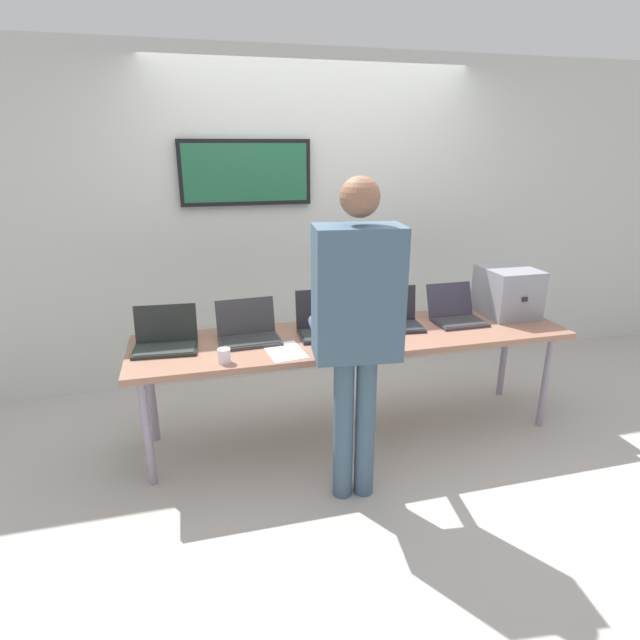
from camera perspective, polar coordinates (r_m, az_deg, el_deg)
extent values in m
cube|color=#B9B3AC|center=(3.69, 3.61, -12.52)|extent=(8.00, 8.00, 0.04)
cube|color=silver|center=(4.28, -0.78, 10.78)|extent=(8.00, 0.06, 2.59)
cube|color=black|center=(4.09, -8.25, 15.89)|extent=(1.00, 0.05, 0.48)
cube|color=#225F3F|center=(4.08, -8.23, 15.88)|extent=(0.94, 0.02, 0.42)
cube|color=#9B6B55|center=(3.37, 3.86, -1.92)|extent=(2.84, 0.70, 0.04)
cylinder|color=gray|center=(3.16, -18.63, -11.72)|extent=(0.05, 0.05, 0.69)
cylinder|color=gray|center=(3.92, 23.76, -6.26)|extent=(0.05, 0.05, 0.69)
cylinder|color=gray|center=(3.60, -18.20, -7.75)|extent=(0.05, 0.05, 0.69)
cylinder|color=gray|center=(4.28, 19.74, -3.62)|extent=(0.05, 0.05, 0.69)
cube|color=gray|center=(3.94, 20.10, 2.97)|extent=(0.35, 0.39, 0.34)
cube|color=black|center=(3.78, 21.79, 2.13)|extent=(0.04, 0.01, 0.03)
cube|color=#242826|center=(3.22, -16.77, -3.15)|extent=(0.39, 0.26, 0.02)
cube|color=#2C3330|center=(3.21, -16.81, -3.03)|extent=(0.36, 0.21, 0.00)
cube|color=#242826|center=(3.31, -16.75, -0.31)|extent=(0.37, 0.07, 0.23)
cube|color=navy|center=(3.31, -16.74, -0.30)|extent=(0.35, 0.06, 0.20)
cube|color=#383639|center=(3.24, -7.76, -2.34)|extent=(0.39, 0.25, 0.02)
cube|color=#2A2D2C|center=(3.23, -7.73, -2.21)|extent=(0.36, 0.20, 0.00)
cube|color=#383639|center=(3.33, -8.29, 0.44)|extent=(0.38, 0.08, 0.22)
cube|color=silver|center=(3.34, -8.29, 0.44)|extent=(0.35, 0.07, 0.20)
cube|color=#272329|center=(3.32, 0.69, -1.65)|extent=(0.35, 0.27, 0.02)
cube|color=#29352F|center=(3.30, 0.74, -1.53)|extent=(0.32, 0.22, 0.00)
cube|color=#272329|center=(3.41, 0.15, 1.33)|extent=(0.35, 0.06, 0.25)
cube|color=#216130|center=(3.42, 0.13, 1.33)|extent=(0.32, 0.05, 0.22)
cube|color=#26212A|center=(3.49, 8.35, -0.79)|extent=(0.38, 0.28, 0.02)
cube|color=#2B3234|center=(3.48, 8.42, -0.67)|extent=(0.35, 0.22, 0.00)
cube|color=#26212A|center=(3.58, 7.80, 1.87)|extent=(0.36, 0.08, 0.24)
cube|color=black|center=(3.58, 7.79, 1.88)|extent=(0.33, 0.07, 0.21)
cube|color=#383341|center=(3.68, 15.22, -0.25)|extent=(0.34, 0.24, 0.02)
cube|color=#313131|center=(3.67, 15.33, -0.14)|extent=(0.31, 0.19, 0.00)
cube|color=#383341|center=(3.77, 14.18, 2.25)|extent=(0.34, 0.09, 0.23)
cube|color=#11252D|center=(3.78, 14.15, 2.24)|extent=(0.31, 0.08, 0.20)
cylinder|color=#435C71|center=(2.88, 2.60, -11.88)|extent=(0.12, 0.12, 0.86)
cylinder|color=#435C71|center=(2.91, 5.04, -11.68)|extent=(0.12, 0.12, 0.86)
cube|color=#435C71|center=(2.59, 4.19, 2.99)|extent=(0.47, 0.31, 0.68)
sphere|color=#8C5E46|center=(2.50, 4.45, 13.47)|extent=(0.20, 0.20, 0.20)
cylinder|color=#435C71|center=(2.92, -0.29, -1.03)|extent=(0.11, 0.33, 0.07)
cylinder|color=#435C71|center=(2.98, 6.01, -0.73)|extent=(0.11, 0.33, 0.07)
cylinder|color=white|center=(2.96, -10.59, -3.92)|extent=(0.07, 0.07, 0.08)
cube|color=white|center=(3.09, -3.93, -3.46)|extent=(0.24, 0.32, 0.00)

